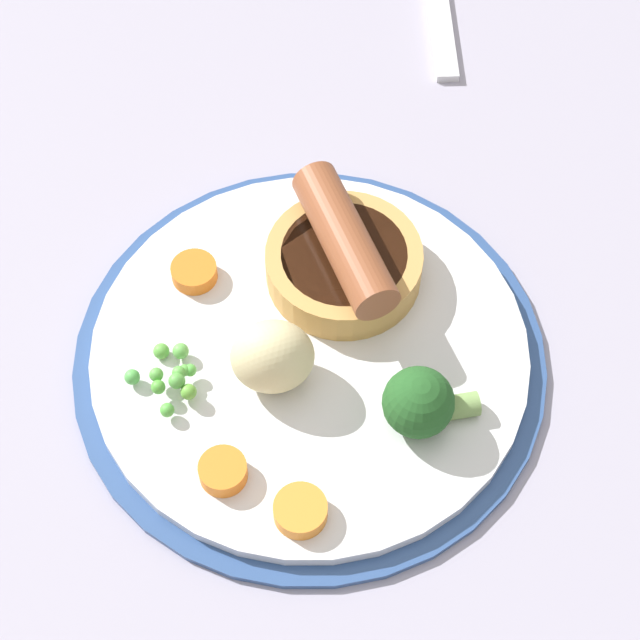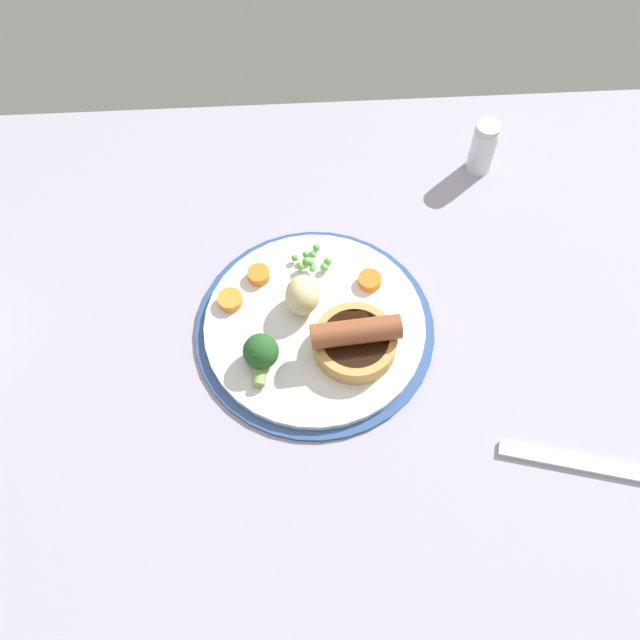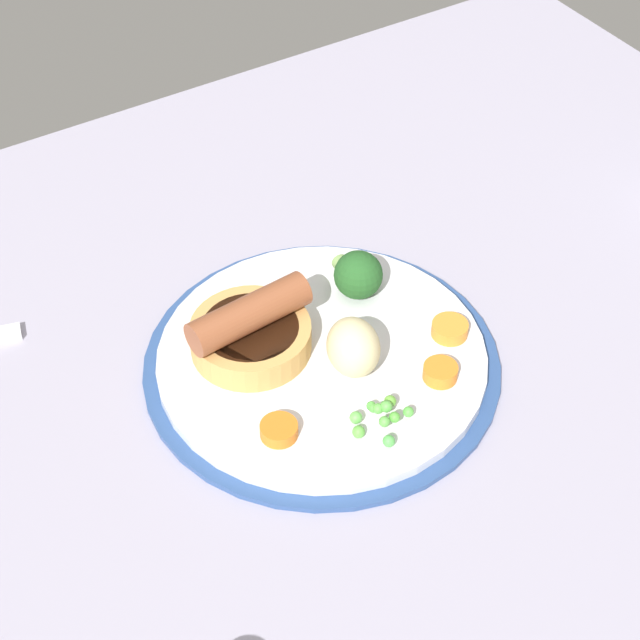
{
  "view_description": "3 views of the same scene",
  "coord_description": "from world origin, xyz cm",
  "px_view_note": "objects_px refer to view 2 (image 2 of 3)",
  "views": [
    {
      "loc": [
        -30.25,
        10.6,
        59.09
      ],
      "look_at": [
        1.36,
        0.97,
        5.98
      ],
      "focal_mm": 60.0,
      "sensor_mm": 36.0,
      "label": 1
    },
    {
      "loc": [
        -1.2,
        -40.09,
        76.78
      ],
      "look_at": [
        1.17,
        0.97,
        6.63
      ],
      "focal_mm": 40.0,
      "sensor_mm": 36.0,
      "label": 2
    },
    {
      "loc": [
        31.2,
        51.31,
        65.27
      ],
      "look_at": [
        -0.22,
        0.23,
        6.4
      ],
      "focal_mm": 60.0,
      "sensor_mm": 36.0,
      "label": 3
    }
  ],
  "objects_px": {
    "potato_chunk_0": "(303,295)",
    "salt_shaker": "(483,147)",
    "carrot_slice_2": "(370,280)",
    "fork": "(583,464)",
    "sausage_pudding": "(355,340)",
    "carrot_slice_0": "(230,300)",
    "pea_pile": "(312,261)",
    "dinner_plate": "(315,327)",
    "carrot_slice_1": "(259,275)",
    "broccoli_floret_near": "(261,353)"
  },
  "relations": [
    {
      "from": "carrot_slice_0",
      "to": "potato_chunk_0",
      "type": "bearing_deg",
      "value": -6.11
    },
    {
      "from": "dinner_plate",
      "to": "potato_chunk_0",
      "type": "bearing_deg",
      "value": 116.09
    },
    {
      "from": "fork",
      "to": "broccoli_floret_near",
      "type": "bearing_deg",
      "value": 172.93
    },
    {
      "from": "dinner_plate",
      "to": "potato_chunk_0",
      "type": "xyz_separation_m",
      "value": [
        -0.01,
        0.03,
        0.03
      ]
    },
    {
      "from": "potato_chunk_0",
      "to": "carrot_slice_2",
      "type": "bearing_deg",
      "value": 18.69
    },
    {
      "from": "carrot_slice_1",
      "to": "fork",
      "type": "distance_m",
      "value": 0.43
    },
    {
      "from": "pea_pile",
      "to": "salt_shaker",
      "type": "distance_m",
      "value": 0.29
    },
    {
      "from": "carrot_slice_2",
      "to": "carrot_slice_0",
      "type": "bearing_deg",
      "value": -173.72
    },
    {
      "from": "dinner_plate",
      "to": "carrot_slice_0",
      "type": "bearing_deg",
      "value": 160.66
    },
    {
      "from": "dinner_plate",
      "to": "carrot_slice_1",
      "type": "xyz_separation_m",
      "value": [
        -0.06,
        0.07,
        0.01
      ]
    },
    {
      "from": "pea_pile",
      "to": "carrot_slice_0",
      "type": "distance_m",
      "value": 0.11
    },
    {
      "from": "carrot_slice_1",
      "to": "salt_shaker",
      "type": "distance_m",
      "value": 0.35
    },
    {
      "from": "sausage_pudding",
      "to": "carrot_slice_0",
      "type": "relative_size",
      "value": 3.47
    },
    {
      "from": "dinner_plate",
      "to": "sausage_pudding",
      "type": "relative_size",
      "value": 2.77
    },
    {
      "from": "potato_chunk_0",
      "to": "carrot_slice_1",
      "type": "distance_m",
      "value": 0.07
    },
    {
      "from": "dinner_plate",
      "to": "pea_pile",
      "type": "height_order",
      "value": "pea_pile"
    },
    {
      "from": "carrot_slice_0",
      "to": "carrot_slice_1",
      "type": "height_order",
      "value": "same"
    },
    {
      "from": "broccoli_floret_near",
      "to": "potato_chunk_0",
      "type": "distance_m",
      "value": 0.09
    },
    {
      "from": "sausage_pudding",
      "to": "pea_pile",
      "type": "bearing_deg",
      "value": 105.0
    },
    {
      "from": "broccoli_floret_near",
      "to": "carrot_slice_1",
      "type": "relative_size",
      "value": 2.11
    },
    {
      "from": "dinner_plate",
      "to": "sausage_pudding",
      "type": "xyz_separation_m",
      "value": [
        0.04,
        -0.04,
        0.03
      ]
    },
    {
      "from": "broccoli_floret_near",
      "to": "salt_shaker",
      "type": "height_order",
      "value": "salt_shaker"
    },
    {
      "from": "dinner_plate",
      "to": "fork",
      "type": "height_order",
      "value": "dinner_plate"
    },
    {
      "from": "pea_pile",
      "to": "carrot_slice_1",
      "type": "height_order",
      "value": "pea_pile"
    },
    {
      "from": "broccoli_floret_near",
      "to": "carrot_slice_1",
      "type": "height_order",
      "value": "broccoli_floret_near"
    },
    {
      "from": "dinner_plate",
      "to": "carrot_slice_1",
      "type": "height_order",
      "value": "carrot_slice_1"
    },
    {
      "from": "carrot_slice_0",
      "to": "pea_pile",
      "type": "bearing_deg",
      "value": 25.93
    },
    {
      "from": "broccoli_floret_near",
      "to": "potato_chunk_0",
      "type": "height_order",
      "value": "potato_chunk_0"
    },
    {
      "from": "sausage_pudding",
      "to": "carrot_slice_2",
      "type": "distance_m",
      "value": 0.09
    },
    {
      "from": "fork",
      "to": "salt_shaker",
      "type": "relative_size",
      "value": 2.32
    },
    {
      "from": "carrot_slice_1",
      "to": "salt_shaker",
      "type": "bearing_deg",
      "value": 30.0
    },
    {
      "from": "carrot_slice_1",
      "to": "salt_shaker",
      "type": "xyz_separation_m",
      "value": [
        0.3,
        0.17,
        0.02
      ]
    },
    {
      "from": "carrot_slice_1",
      "to": "carrot_slice_2",
      "type": "bearing_deg",
      "value": -6.65
    },
    {
      "from": "potato_chunk_0",
      "to": "salt_shaker",
      "type": "xyz_separation_m",
      "value": [
        0.25,
        0.22,
        0.0
      ]
    },
    {
      "from": "carrot_slice_2",
      "to": "fork",
      "type": "height_order",
      "value": "carrot_slice_2"
    },
    {
      "from": "sausage_pudding",
      "to": "carrot_slice_2",
      "type": "xyz_separation_m",
      "value": [
        0.03,
        0.09,
        -0.01
      ]
    },
    {
      "from": "pea_pile",
      "to": "potato_chunk_0",
      "type": "distance_m",
      "value": 0.06
    },
    {
      "from": "pea_pile",
      "to": "broccoli_floret_near",
      "type": "relative_size",
      "value": 0.87
    },
    {
      "from": "dinner_plate",
      "to": "carrot_slice_2",
      "type": "relative_size",
      "value": 10.05
    },
    {
      "from": "broccoli_floret_near",
      "to": "fork",
      "type": "height_order",
      "value": "broccoli_floret_near"
    },
    {
      "from": "dinner_plate",
      "to": "salt_shaker",
      "type": "height_order",
      "value": "salt_shaker"
    },
    {
      "from": "pea_pile",
      "to": "carrot_slice_1",
      "type": "xyz_separation_m",
      "value": [
        -0.07,
        -0.01,
        -0.0
      ]
    },
    {
      "from": "sausage_pudding",
      "to": "potato_chunk_0",
      "type": "relative_size",
      "value": 2.14
    },
    {
      "from": "potato_chunk_0",
      "to": "salt_shaker",
      "type": "height_order",
      "value": "salt_shaker"
    },
    {
      "from": "pea_pile",
      "to": "carrot_slice_0",
      "type": "xyz_separation_m",
      "value": [
        -0.1,
        -0.05,
        -0.0
      ]
    },
    {
      "from": "dinner_plate",
      "to": "carrot_slice_2",
      "type": "xyz_separation_m",
      "value": [
        0.07,
        0.05,
        0.01
      ]
    },
    {
      "from": "carrot_slice_2",
      "to": "salt_shaker",
      "type": "bearing_deg",
      "value": 48.54
    },
    {
      "from": "fork",
      "to": "sausage_pudding",
      "type": "bearing_deg",
      "value": 162.5
    },
    {
      "from": "broccoli_floret_near",
      "to": "carrot_slice_2",
      "type": "distance_m",
      "value": 0.17
    },
    {
      "from": "potato_chunk_0",
      "to": "carrot_slice_0",
      "type": "height_order",
      "value": "potato_chunk_0"
    }
  ]
}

